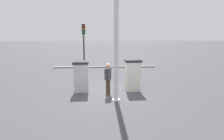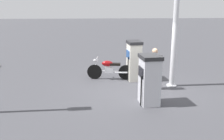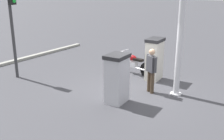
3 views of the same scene
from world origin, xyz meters
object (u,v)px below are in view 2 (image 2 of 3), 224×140
(fuel_pump_far, at_px, (149,79))
(fuel_pump_near, at_px, (134,60))
(motorcycle_near_pump, at_px, (109,69))
(attendant_person, at_px, (154,66))
(canopy_support_pole, at_px, (175,32))

(fuel_pump_far, bearing_deg, fuel_pump_near, -90.00)
(fuel_pump_near, relative_size, motorcycle_near_pump, 0.85)
(attendant_person, bearing_deg, fuel_pump_near, -68.29)
(fuel_pump_far, xyz_separation_m, attendant_person, (-0.53, -1.37, 0.09))
(fuel_pump_near, bearing_deg, fuel_pump_far, 90.00)
(fuel_pump_near, xyz_separation_m, canopy_support_pole, (-1.35, 0.99, 1.28))
(canopy_support_pole, bearing_deg, fuel_pump_near, -36.29)
(attendant_person, bearing_deg, canopy_support_pole, -157.97)
(fuel_pump_far, distance_m, canopy_support_pole, 2.54)
(fuel_pump_far, xyz_separation_m, motorcycle_near_pump, (1.03, -2.85, -0.34))
(fuel_pump_near, relative_size, attendant_person, 1.06)
(motorcycle_near_pump, bearing_deg, fuel_pump_near, 171.83)
(attendant_person, bearing_deg, motorcycle_near_pump, -43.39)
(fuel_pump_far, relative_size, attendant_person, 1.01)
(fuel_pump_far, bearing_deg, motorcycle_near_pump, -70.09)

